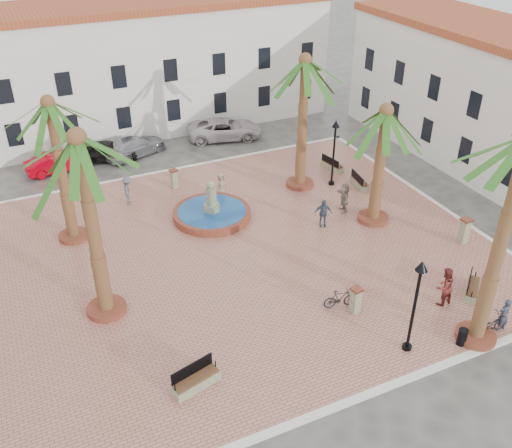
% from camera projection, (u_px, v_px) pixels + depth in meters
% --- Properties ---
extents(ground, '(120.00, 120.00, 0.00)m').
position_uv_depth(ground, '(239.00, 254.00, 30.31)').
color(ground, '#56544F').
rests_on(ground, ground).
extents(plaza, '(26.00, 22.00, 0.15)m').
position_uv_depth(plaza, '(239.00, 253.00, 30.27)').
color(plaza, '#B6715F').
rests_on(plaza, ground).
extents(kerb_n, '(26.30, 0.30, 0.16)m').
position_uv_depth(kerb_n, '(175.00, 170.00, 38.77)').
color(kerb_n, silver).
rests_on(kerb_n, ground).
extents(kerb_s, '(26.30, 0.30, 0.16)m').
position_uv_depth(kerb_s, '(354.00, 400.00, 21.76)').
color(kerb_s, silver).
rests_on(kerb_s, ground).
extents(kerb_e, '(0.30, 22.30, 0.16)m').
position_uv_depth(kerb_e, '(433.00, 202.00, 34.93)').
color(kerb_e, silver).
rests_on(kerb_e, ground).
extents(building_north, '(30.40, 7.40, 9.50)m').
position_uv_depth(building_north, '(133.00, 67.00, 43.27)').
color(building_north, white).
rests_on(building_north, ground).
extents(building_east, '(7.40, 26.40, 9.00)m').
position_uv_depth(building_east, '(510.00, 106.00, 36.67)').
color(building_east, white).
rests_on(building_east, ground).
extents(fountain, '(4.53, 4.53, 2.34)m').
position_uv_depth(fountain, '(212.00, 212.00, 33.10)').
color(fountain, brown).
rests_on(fountain, plaza).
extents(palm_nw, '(5.31, 5.31, 8.11)m').
position_uv_depth(palm_nw, '(51.00, 120.00, 27.80)').
color(palm_nw, brown).
rests_on(palm_nw, plaza).
extents(palm_sw, '(5.81, 5.81, 8.94)m').
position_uv_depth(palm_sw, '(81.00, 160.00, 22.16)').
color(palm_sw, brown).
rests_on(palm_sw, plaza).
extents(palm_e, '(5.81, 5.81, 7.04)m').
position_uv_depth(palm_e, '(384.00, 127.00, 30.00)').
color(palm_e, brown).
rests_on(palm_e, plaza).
extents(palm_ne, '(5.75, 5.75, 8.47)m').
position_uv_depth(palm_ne, '(305.00, 76.00, 32.95)').
color(palm_ne, brown).
rests_on(palm_ne, plaza).
extents(bench_s, '(2.08, 1.10, 1.05)m').
position_uv_depth(bench_s, '(196.00, 381.00, 22.09)').
color(bench_s, gray).
rests_on(bench_s, plaza).
extents(bench_se, '(1.70, 1.58, 0.94)m').
position_uv_depth(bench_se, '(472.00, 289.00, 27.06)').
color(bench_se, gray).
rests_on(bench_se, plaza).
extents(bench_e, '(0.78, 1.81, 0.92)m').
position_uv_depth(bench_e, '(360.00, 183.00, 36.39)').
color(bench_e, gray).
rests_on(bench_e, plaza).
extents(bench_ne, '(0.84, 1.84, 0.94)m').
position_uv_depth(bench_ne, '(332.00, 166.00, 38.51)').
color(bench_ne, gray).
rests_on(bench_ne, plaza).
extents(lamppost_s, '(0.49, 0.49, 4.51)m').
position_uv_depth(lamppost_s, '(417.00, 291.00, 22.44)').
color(lamppost_s, black).
rests_on(lamppost_s, plaza).
extents(lamppost_e, '(0.47, 0.47, 4.36)m').
position_uv_depth(lamppost_e, '(335.00, 142.00, 35.25)').
color(lamppost_e, black).
rests_on(lamppost_e, plaza).
extents(bollard_se, '(0.54, 0.54, 1.33)m').
position_uv_depth(bollard_se, '(356.00, 300.00, 25.70)').
color(bollard_se, gray).
rests_on(bollard_se, plaza).
extents(bollard_n, '(0.54, 0.54, 1.28)m').
position_uv_depth(bollard_n, '(174.00, 178.00, 36.03)').
color(bollard_n, gray).
rests_on(bollard_n, plaza).
extents(bollard_e, '(0.56, 0.56, 1.47)m').
position_uv_depth(bollard_e, '(464.00, 230.00, 30.58)').
color(bollard_e, gray).
rests_on(bollard_e, plaza).
extents(litter_bin, '(0.40, 0.40, 0.78)m').
position_uv_depth(litter_bin, '(462.00, 337.00, 24.07)').
color(litter_bin, black).
rests_on(litter_bin, plaza).
extents(cyclist_a, '(0.62, 0.43, 1.65)m').
position_uv_depth(cyclist_a, '(504.00, 315.00, 24.63)').
color(cyclist_a, '#2F3344').
rests_on(cyclist_a, plaza).
extents(bicycle_a, '(1.89, 0.68, 0.99)m').
position_uv_depth(bicycle_a, '(489.00, 325.00, 24.54)').
color(bicycle_a, black).
rests_on(bicycle_a, plaza).
extents(cyclist_b, '(0.98, 0.78, 1.96)m').
position_uv_depth(cyclist_b, '(444.00, 286.00, 26.06)').
color(cyclist_b, maroon).
rests_on(cyclist_b, plaza).
extents(bicycle_b, '(1.64, 0.77, 0.95)m').
position_uv_depth(bicycle_b, '(340.00, 298.00, 26.12)').
color(bicycle_b, black).
rests_on(bicycle_b, plaza).
extents(pedestrian_fountain_a, '(0.88, 0.74, 1.54)m').
position_uv_depth(pedestrian_fountain_a, '(221.00, 185.00, 35.04)').
color(pedestrian_fountain_a, '#957E5C').
rests_on(pedestrian_fountain_a, plaza).
extents(pedestrian_fountain_b, '(1.07, 0.74, 1.69)m').
position_uv_depth(pedestrian_fountain_b, '(323.00, 213.00, 32.00)').
color(pedestrian_fountain_b, '#3B475F').
rests_on(pedestrian_fountain_b, plaza).
extents(pedestrian_north, '(0.90, 1.28, 1.79)m').
position_uv_depth(pedestrian_north, '(128.00, 190.00, 34.19)').
color(pedestrian_north, '#55565B').
rests_on(pedestrian_north, plaza).
extents(pedestrian_east, '(0.96, 1.74, 1.79)m').
position_uv_depth(pedestrian_east, '(344.00, 198.00, 33.43)').
color(pedestrian_east, gray).
rests_on(pedestrian_east, plaza).
extents(car_black, '(4.57, 2.72, 1.46)m').
position_uv_depth(car_black, '(107.00, 151.00, 39.86)').
color(car_black, black).
rests_on(car_black, ground).
extents(car_red, '(4.17, 1.92, 1.33)m').
position_uv_depth(car_red, '(56.00, 163.00, 38.38)').
color(car_red, '#AD0010').
rests_on(car_red, ground).
extents(car_silver, '(5.17, 3.63, 1.39)m').
position_uv_depth(car_silver, '(135.00, 146.00, 40.61)').
color(car_silver, '#9998A0').
rests_on(car_silver, ground).
extents(car_white, '(6.00, 3.86, 1.54)m').
position_uv_depth(car_white, '(225.00, 129.00, 43.19)').
color(car_white, beige).
rests_on(car_white, ground).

